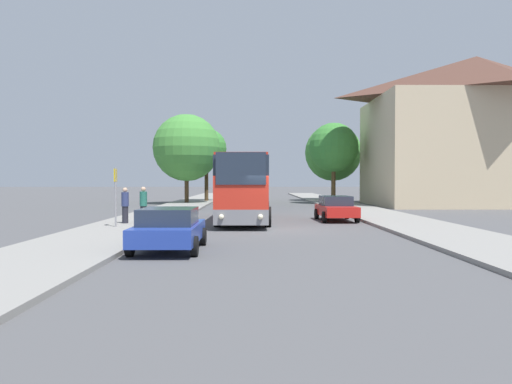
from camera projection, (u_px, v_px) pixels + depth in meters
name	position (u px, v px, depth m)	size (l,w,h in m)	color
ground_plane	(274.00, 230.00, 22.99)	(300.00, 300.00, 0.00)	#4C4C4F
sidewalk_left	(122.00, 228.00, 22.93)	(4.00, 120.00, 0.15)	gray
sidewalk_right	(426.00, 228.00, 23.04)	(4.00, 120.00, 0.15)	gray
building_right_background	(476.00, 131.00, 45.00)	(18.28, 12.61, 13.45)	#C6B28E
bus_front	(245.00, 187.00, 27.66)	(2.93, 11.20, 3.56)	gray
bus_middle	(249.00, 187.00, 41.92)	(2.91, 10.37, 3.18)	silver
parked_car_left_curb	(169.00, 228.00, 16.17)	(2.14, 4.21, 1.39)	#233D9E
parked_car_right_near	(336.00, 208.00, 28.09)	(2.09, 4.15, 1.40)	red
bus_stop_sign	(116.00, 190.00, 22.90)	(0.08, 0.45, 2.72)	gray
pedestrian_waiting_near	(143.00, 205.00, 24.58)	(0.36, 0.36, 1.82)	#23232D
pedestrian_waiting_far	(125.00, 205.00, 24.78)	(0.36, 0.36, 1.77)	#23232D
tree_left_near	(206.00, 149.00, 52.01)	(4.21, 4.21, 7.56)	#47331E
tree_left_far	(187.00, 148.00, 47.71)	(6.41, 6.41, 8.45)	#47331E
tree_right_near	(334.00, 148.00, 48.44)	(4.78, 4.78, 7.72)	#513D23
tree_right_mid	(333.00, 153.00, 54.70)	(6.19, 6.19, 8.26)	#513D23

